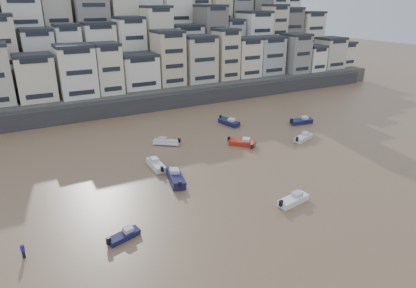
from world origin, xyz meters
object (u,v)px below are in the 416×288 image
boat_a (293,199)px  boat_e (242,142)px  boat_j (124,235)px  boat_g (302,120)px  boat_f (156,164)px  boat_d (303,137)px  person_blue (23,251)px  boat_i (229,121)px  boat_c (176,176)px  boat_h (166,141)px  person_pink (252,144)px

boat_a → boat_e: size_ratio=0.96×
boat_j → boat_g: bearing=9.6°
boat_a → boat_f: (-11.59, 18.71, 0.07)m
boat_f → boat_d: (28.77, -1.66, -0.06)m
boat_a → person_blue: size_ratio=2.90×
boat_d → person_blue: 50.05m
boat_g → boat_i: boat_i is taller
boat_e → boat_c: bearing=-109.1°
boat_h → boat_e: (11.84, -7.02, 0.02)m
boat_d → person_pink: size_ratio=2.94×
boat_h → person_blue: size_ratio=2.93×
boat_f → boat_i: bearing=-58.3°
person_pink → boat_a: bearing=-108.8°
boat_h → boat_d: same height
boat_h → person_pink: 15.44m
boat_h → person_pink: person_pink is taller
boat_a → boat_j: 21.66m
boat_a → boat_e: (5.61, 20.30, 0.03)m
boat_d → boat_g: bearing=30.0°
boat_f → boat_i: (21.43, 12.93, 0.02)m
boat_c → boat_d: bearing=-68.9°
boat_c → person_blue: person_blue is taller
person_blue → person_pink: same height
boat_h → boat_e: bearing=-172.3°
boat_e → boat_f: size_ratio=0.95×
boat_e → boat_f: boat_f is taller
boat_f → boat_j: boat_f is taller
boat_g → person_blue: person_blue is taller
boat_a → person_blue: (-31.35, 4.80, 0.18)m
boat_g → boat_f: 35.89m
boat_h → person_blue: 33.74m
boat_e → boat_d: (11.56, -3.25, -0.02)m
boat_i → boat_j: boat_i is taller
boat_c → boat_f: size_ratio=1.14×
boat_e → boat_c: boat_c is taller
boat_g → boat_a: bearing=-127.2°
boat_i → boat_e: bearing=-31.2°
boat_c → boat_i: boat_c is taller
boat_g → boat_h: bearing=-178.1°
person_pink → boat_f: bearing=178.1°
boat_e → boat_j: (-27.07, -17.35, -0.17)m
boat_h → boat_i: size_ratio=0.90×
boat_e → person_blue: 40.09m
person_pink → boat_g: bearing=20.9°
boat_i → person_blue: bearing=-67.7°
boat_i → boat_j: size_ratio=1.42×
boat_d → boat_j: bearing=-179.8°
person_blue → boat_i: bearing=33.1°
boat_j → boat_d: boat_d is taller
boat_g → person_blue: size_ratio=3.12×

